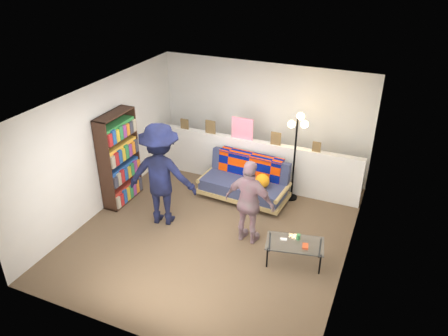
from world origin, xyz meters
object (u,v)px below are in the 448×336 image
object	(u,v)px
coffee_table	(295,244)
person_left	(161,175)
floor_lamp	(297,140)
futon_sofa	(246,182)
bookshelf	(119,161)
person_right	(250,203)

from	to	relation	value
coffee_table	person_left	bearing A→B (deg)	175.35
coffee_table	floor_lamp	distance (m)	2.17
person_left	futon_sofa	bearing A→B (deg)	-140.86
person_left	coffee_table	bearing A→B (deg)	163.76
bookshelf	floor_lamp	bearing A→B (deg)	24.54
coffee_table	floor_lamp	xyz separation A→B (m)	(-0.55, 1.89, 0.90)
bookshelf	coffee_table	bearing A→B (deg)	-8.06
coffee_table	floor_lamp	world-z (taller)	floor_lamp
futon_sofa	person_right	xyz separation A→B (m)	(0.54, -1.26, 0.40)
bookshelf	floor_lamp	world-z (taller)	bookshelf
futon_sofa	bookshelf	bearing A→B (deg)	-155.09
coffee_table	person_left	xyz separation A→B (m)	(-2.48, 0.20, 0.59)
person_right	coffee_table	bearing A→B (deg)	168.83
futon_sofa	floor_lamp	size ratio (longest dim) A/B	1.01
futon_sofa	person_left	xyz separation A→B (m)	(-1.08, -1.32, 0.60)
futon_sofa	person_left	world-z (taller)	person_left
futon_sofa	bookshelf	world-z (taller)	bookshelf
floor_lamp	bookshelf	bearing A→B (deg)	-155.46
futon_sofa	floor_lamp	xyz separation A→B (m)	(0.86, 0.37, 0.90)
bookshelf	person_right	bearing A→B (deg)	-5.17
bookshelf	coffee_table	world-z (taller)	bookshelf
bookshelf	person_left	bearing A→B (deg)	-15.52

